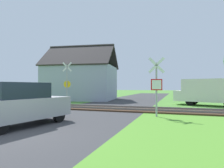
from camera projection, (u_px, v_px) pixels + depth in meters
ground_plane at (12, 135)px, 6.66m from camera, size 160.00×160.00×0.00m
road_asphalt at (49, 124)px, 8.56m from camera, size 6.56×80.00×0.01m
rail_track at (101, 108)px, 14.28m from camera, size 60.00×2.60×0.22m
stop_sign_near at (156, 84)px, 10.66m from camera, size 0.86×0.23×3.19m
crossing_sign_far at (67, 81)px, 17.94m from camera, size 0.86×0.24×3.82m
house at (81, 82)px, 24.53m from camera, size 9.02×7.79×6.70m
tree_left at (63, 67)px, 27.83m from camera, size 4.54×4.54×6.67m
mail_truck at (208, 91)px, 16.75m from camera, size 5.23×3.25×2.24m
parked_car at (21, 104)px, 8.13m from camera, size 2.37×4.24×1.78m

